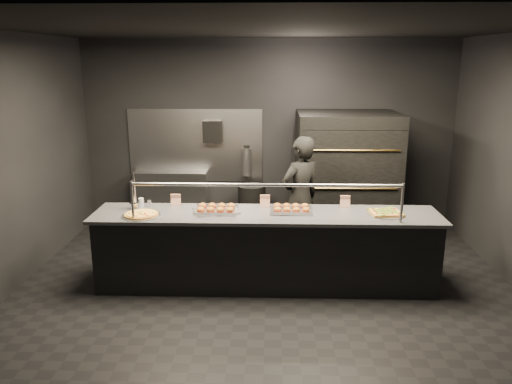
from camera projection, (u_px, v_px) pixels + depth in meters
room at (265, 165)px, 5.79m from camera, size 6.04×6.00×3.00m
service_counter at (266, 249)px, 6.00m from camera, size 4.10×0.78×1.37m
pizza_oven at (346, 174)px, 7.67m from camera, size 1.50×1.23×1.91m
prep_shelf at (172, 198)px, 8.30m from camera, size 1.20×0.35×0.90m
towel_dispenser at (213, 132)px, 8.06m from camera, size 0.30×0.20×0.35m
fire_extinguisher at (247, 161)px, 8.18m from camera, size 0.14×0.14×0.51m
beer_tap at (134, 197)px, 6.03m from camera, size 0.13×0.19×0.50m
round_pizza at (141, 215)px, 5.78m from camera, size 0.45×0.45×0.03m
slider_tray_a at (216, 209)px, 5.94m from camera, size 0.60×0.52×0.08m
slider_tray_b at (291, 209)px, 5.95m from camera, size 0.51×0.39×0.08m
square_pizza at (386, 213)px, 5.84m from camera, size 0.45×0.45×0.05m
condiment_jar at (144, 203)px, 6.15m from camera, size 0.16×0.06×0.10m
tent_cards at (262, 201)px, 6.14m from camera, size 2.21×0.04×0.15m
trash_bin at (252, 207)px, 8.03m from camera, size 0.44×0.44×0.74m
worker at (300, 197)px, 6.83m from camera, size 0.74×0.69×1.69m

